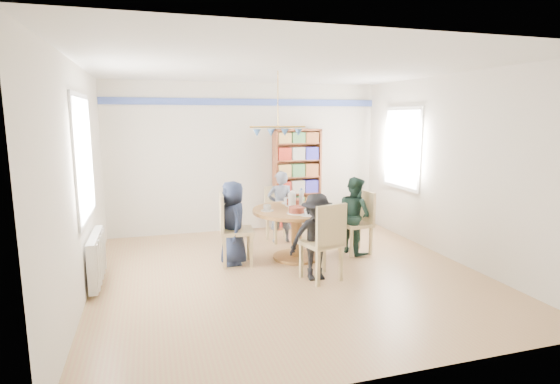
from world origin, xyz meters
name	(u,v)px	position (x,y,z in m)	size (l,w,h in m)	color
ground	(288,273)	(0.00, 0.00, 0.00)	(5.00, 5.00, 0.00)	tan
room_shell	(254,147)	(-0.26, 0.87, 1.65)	(5.00, 5.00, 5.00)	white
radiator	(97,258)	(-2.42, 0.30, 0.35)	(0.12, 1.00, 0.60)	silver
dining_table	(297,222)	(0.31, 0.59, 0.56)	(1.30, 1.30, 0.75)	olive
chair_left	(230,226)	(-0.68, 0.59, 0.57)	(0.50, 0.50, 1.03)	#CEB37E
chair_right	(360,219)	(1.35, 0.58, 0.53)	(0.46, 0.46, 0.96)	#CEB37E
chair_far	(278,211)	(0.33, 1.62, 0.51)	(0.47, 0.47, 0.92)	#CEB37E
chair_near	(325,239)	(0.36, -0.40, 0.56)	(0.55, 0.55, 1.02)	#CEB37E
person_left	(233,223)	(-0.63, 0.63, 0.60)	(0.59, 0.38, 1.20)	#192037
person_right	(355,215)	(1.26, 0.59, 0.59)	(0.58, 0.45, 1.19)	#162C24
person_far	(280,207)	(0.34, 1.51, 0.60)	(0.44, 0.29, 1.20)	gray
person_near	(317,237)	(0.28, -0.30, 0.56)	(0.73, 0.42, 1.13)	black
bookshelf	(297,180)	(0.91, 2.34, 0.92)	(0.89, 0.27, 1.87)	brown
tableware	(295,205)	(0.29, 0.61, 0.81)	(1.08, 1.08, 0.28)	white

